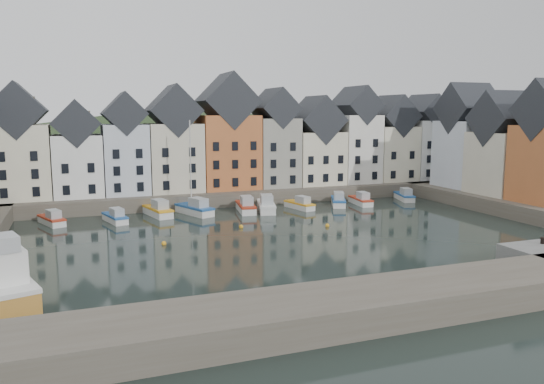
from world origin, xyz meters
TOP-DOWN VIEW (x-y plane):
  - ground at (0.00, 0.00)m, footprint 260.00×260.00m
  - far_quay at (0.00, 30.00)m, footprint 90.00×16.00m
  - right_quay at (37.00, 3.00)m, footprint 14.00×54.00m
  - near_wall at (-10.00, -22.00)m, footprint 50.00×6.00m
  - hillside at (0.02, 56.00)m, footprint 153.60×70.40m
  - far_terrace at (3.21, 28.00)m, footprint 72.37×8.16m
  - right_terrace at (36.00, 8.07)m, footprint 8.30×24.25m
  - mooring_buoys at (-4.00, 5.33)m, footprint 20.50×5.50m
  - boat_a at (-25.30, 17.99)m, footprint 3.59×5.81m
  - boat_b at (-17.86, 16.73)m, footprint 3.02×5.74m
  - boat_c at (-12.20, 19.06)m, footprint 3.46×6.91m
  - boat_d at (-7.32, 18.32)m, footprint 4.44×7.07m
  - boat_e at (-0.28, 17.74)m, footprint 3.06×6.86m
  - boat_f at (2.51, 17.16)m, footprint 3.93×7.36m
  - boat_g at (7.70, 17.22)m, footprint 2.91×5.76m
  - boat_h at (14.19, 17.83)m, footprint 4.20×6.32m
  - boat_i at (17.74, 17.30)m, footprint 2.49×5.92m
  - boat_j at (26.21, 18.44)m, footprint 3.37×6.05m
  - mooring_bollard at (16.84, -16.50)m, footprint 0.48×0.48m

SIDE VIEW (x-z plane):
  - hillside at x=0.02m, z-range -49.96..14.04m
  - ground at x=0.00m, z-range 0.00..0.00m
  - mooring_buoys at x=-4.00m, z-range -0.10..0.40m
  - boat_b at x=-17.86m, z-range -0.43..1.68m
  - boat_g at x=7.70m, z-range -0.43..1.69m
  - boat_a at x=-25.30m, z-range -0.43..1.70m
  - boat_i at x=17.74m, z-range -0.45..1.76m
  - boat_j at x=26.21m, z-range -0.45..1.77m
  - boat_h at x=14.19m, z-range -0.47..1.86m
  - boat_e at x=-0.28m, z-range -0.51..2.03m
  - boat_c at x=-12.20m, z-range -0.51..2.03m
  - boat_f at x=2.51m, z-range -0.55..2.16m
  - boat_d at x=-7.32m, z-range -5.63..7.31m
  - far_quay at x=0.00m, z-range 0.00..2.00m
  - right_quay at x=37.00m, z-range 0.00..2.00m
  - near_wall at x=-10.00m, z-range 0.00..2.00m
  - mooring_bollard at x=16.84m, z-range 2.03..2.59m
  - far_terrace at x=3.21m, z-range -0.01..17.76m
  - right_terrace at x=36.00m, z-range 0.73..17.10m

